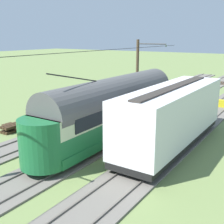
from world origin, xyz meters
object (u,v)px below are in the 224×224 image
(vintage_streetcar, at_px, (114,107))
(spare_tie_stack, at_px, (16,127))
(boxcar_adjacent, at_px, (173,115))
(catenary_pole_foreground, at_px, (138,73))
(track_end_bumper, at_px, (220,104))

(vintage_streetcar, xyz_separation_m, spare_tie_stack, (7.14, 2.85, -1.98))
(boxcar_adjacent, xyz_separation_m, catenary_pole_foreground, (6.96, -8.19, 1.37))
(catenary_pole_foreground, bearing_deg, track_end_bumper, -145.92)
(catenary_pole_foreground, bearing_deg, spare_tie_stack, 69.33)
(track_end_bumper, bearing_deg, spare_tie_stack, 55.12)
(catenary_pole_foreground, bearing_deg, vintage_streetcar, 107.89)
(boxcar_adjacent, xyz_separation_m, spare_tie_stack, (11.30, 3.32, -1.89))
(catenary_pole_foreground, height_order, track_end_bumper, catenary_pole_foreground)
(boxcar_adjacent, distance_m, track_end_bumper, 13.02)
(vintage_streetcar, distance_m, track_end_bumper, 14.13)
(catenary_pole_foreground, relative_size, track_end_bumper, 3.74)
(spare_tie_stack, height_order, track_end_bumper, track_end_bumper)
(vintage_streetcar, bearing_deg, spare_tie_stack, 21.76)
(boxcar_adjacent, bearing_deg, vintage_streetcar, 6.48)
(catenary_pole_foreground, relative_size, spare_tie_stack, 2.80)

